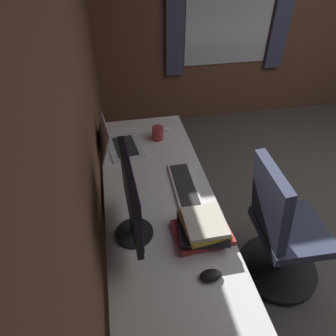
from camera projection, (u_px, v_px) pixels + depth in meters
The scene contains 15 objects.
wall_back at pixel (69, 147), 1.20m from camera, with size 5.30×0.10×2.60m, color brown.
wall_right at pixel (292, 4), 3.37m from camera, with size 0.10×5.10×2.60m, color brown.
window_panel at pixel (230, 12), 3.24m from camera, with size 0.02×0.99×1.11m, color white.
curtain_near at pixel (284, 10), 3.31m from camera, with size 0.05×0.20×1.27m, color #4C5170.
curtain_far at pixel (175, 15), 3.12m from camera, with size 0.05×0.20×1.27m, color #4C5170.
desk at pixel (160, 206), 1.83m from camera, with size 1.89×0.65×0.73m.
drawer_pedestal at pixel (153, 221), 2.14m from camera, with size 0.40×0.51×0.69m.
monitor_primary at pixel (131, 198), 1.41m from camera, with size 0.49×0.20×0.46m.
laptop_leftmost at pixel (117, 143), 2.13m from camera, with size 0.37×0.34×0.23m.
keyboard_main at pixel (184, 185), 1.86m from camera, with size 0.42×0.15×0.02m.
mouse_main at pixel (164, 128), 2.36m from camera, with size 0.06×0.10×0.03m, color silver.
mouse_spare at pixel (211, 275), 1.37m from camera, with size 0.06×0.10×0.03m, color black.
book_stack_near at pixel (203, 228), 1.54m from camera, with size 0.26×0.30×0.12m.
coffee_mug at pixel (158, 133), 2.24m from camera, with size 0.12×0.08×0.10m.
office_chair at pixel (281, 232), 1.93m from camera, with size 0.56×0.56×0.97m.
Camera 1 is at (-1.04, 2.10, 1.99)m, focal length 32.04 mm.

